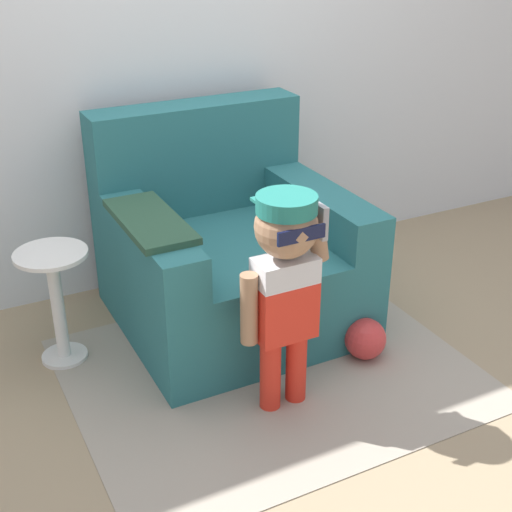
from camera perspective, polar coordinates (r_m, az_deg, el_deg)
The scene contains 7 objects.
ground_plane at distance 3.44m, azimuth -0.58°, elevation -5.81°, with size 10.00×10.00×0.00m, color #998466.
wall_back at distance 3.63m, azimuth -6.20°, elevation 17.82°, with size 10.00×0.05×2.60m.
armchair at distance 3.40m, azimuth -2.37°, elevation 0.34°, with size 1.07×1.04×0.98m.
person_child at distance 2.65m, azimuth 2.32°, elevation -1.21°, with size 0.37×0.28×0.90m.
side_table at distance 3.18m, azimuth -15.68°, elevation -3.12°, with size 0.31×0.31×0.53m.
rug at distance 3.14m, azimuth 1.10°, elevation -9.18°, with size 1.67×1.39×0.01m.
toy_ball at distance 3.22m, azimuth 8.73°, elevation -6.56°, with size 0.19×0.19×0.19m.
Camera 1 is at (-1.29, -2.61, 1.82)m, focal length 50.00 mm.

